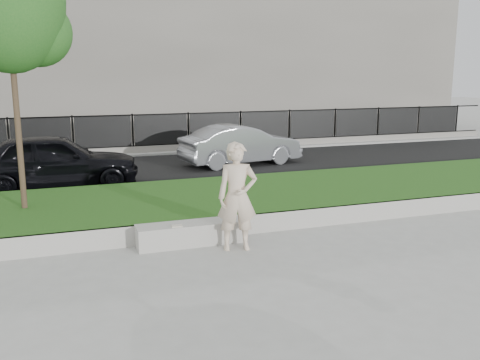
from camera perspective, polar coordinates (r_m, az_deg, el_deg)
name	(u,v)px	position (r m, az deg, el deg)	size (l,w,h in m)	color
ground	(265,250)	(9.92, 2.74, -7.49)	(90.00, 90.00, 0.00)	gray
grass_bank	(217,202)	(12.57, -2.45, -2.40)	(34.00, 4.00, 0.40)	black
grass_kerb	(246,225)	(10.78, 0.64, -4.78)	(34.00, 0.08, 0.40)	gray
street	(168,170)	(17.82, -7.69, 1.10)	(34.00, 7.00, 0.04)	black
far_pavement	(145,150)	(22.18, -10.12, 3.19)	(34.00, 3.00, 0.12)	gray
iron_fence	(149,141)	(21.14, -9.71, 4.12)	(32.00, 0.30, 1.50)	slate
building_facade	(118,35)	(28.94, -12.90, 14.82)	(34.00, 10.00, 10.00)	#605C54
stone_bench	(191,234)	(10.22, -5.26, -5.71)	(2.05, 0.51, 0.42)	gray
man	(237,197)	(9.71, -0.29, -1.78)	(0.72, 0.48, 1.99)	beige
book	(177,226)	(9.95, -6.74, -4.89)	(0.20, 0.14, 0.02)	beige
young_tree	(12,5)	(11.92, -23.11, 16.76)	(2.30, 2.20, 5.63)	#38281C
car_dark	(53,161)	(15.46, -19.31, 1.93)	(1.83, 4.54, 1.55)	black
car_silver	(241,145)	(18.43, 0.08, 3.78)	(1.46, 4.17, 1.38)	gray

